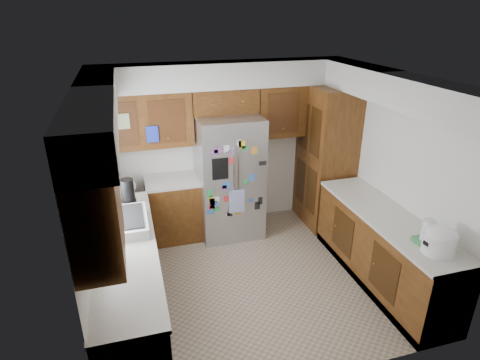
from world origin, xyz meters
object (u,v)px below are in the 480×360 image
object	(u,v)px
pantry	(326,157)
paper_towel	(427,232)
fridge	(229,177)
rice_cooker	(440,239)

from	to	relation	value
pantry	paper_towel	distance (m)	2.26
fridge	rice_cooker	size ratio (longest dim) A/B	5.45
fridge	paper_towel	xyz separation A→B (m)	(1.49, -2.32, 0.16)
fridge	paper_towel	size ratio (longest dim) A/B	6.42
pantry	fridge	bearing A→B (deg)	177.95
pantry	paper_towel	bearing A→B (deg)	-90.33
fridge	paper_towel	distance (m)	2.76
fridge	rice_cooker	distance (m)	2.90
pantry	paper_towel	size ratio (longest dim) A/B	7.67
pantry	rice_cooker	size ratio (longest dim) A/B	6.51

